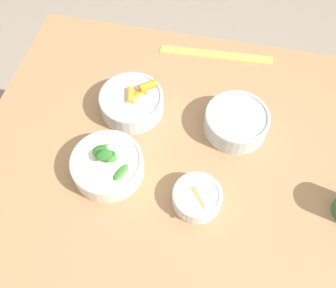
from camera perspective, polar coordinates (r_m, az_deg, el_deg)
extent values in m
plane|color=gray|center=(1.64, 0.90, -14.53)|extent=(10.00, 10.00, 0.00)
cube|color=#99724C|center=(0.96, 1.49, -1.67)|extent=(1.03, 0.85, 0.03)
cube|color=olive|center=(1.57, -12.79, 6.02)|extent=(0.06, 0.06, 0.72)
cube|color=olive|center=(1.52, 21.14, 0.02)|extent=(0.06, 0.06, 0.72)
cylinder|color=silver|center=(1.01, -5.55, 6.24)|extent=(0.17, 0.17, 0.05)
torus|color=silver|center=(0.99, -5.67, 7.17)|extent=(0.17, 0.17, 0.01)
cylinder|color=orange|center=(1.00, -4.66, 7.33)|extent=(0.04, 0.05, 0.02)
cylinder|color=orange|center=(1.00, -4.38, 7.70)|extent=(0.05, 0.03, 0.02)
cylinder|color=orange|center=(1.00, -5.57, 6.92)|extent=(0.04, 0.05, 0.02)
cylinder|color=orange|center=(0.99, -5.79, 7.42)|extent=(0.03, 0.05, 0.02)
cylinder|color=orange|center=(1.00, -3.07, 8.85)|extent=(0.05, 0.04, 0.02)
cylinder|color=silver|center=(0.91, -9.18, -3.30)|extent=(0.17, 0.17, 0.05)
torus|color=silver|center=(0.89, -9.40, -2.54)|extent=(0.17, 0.17, 0.01)
ellipsoid|color=#2D7028|center=(0.90, -10.35, -0.94)|extent=(0.03, 0.05, 0.04)
ellipsoid|color=#3D8433|center=(0.87, -8.88, -1.88)|extent=(0.04, 0.04, 0.01)
ellipsoid|color=#4C933D|center=(0.88, -7.27, -4.19)|extent=(0.05, 0.06, 0.04)
ellipsoid|color=#235B23|center=(0.89, -9.53, -1.49)|extent=(0.06, 0.04, 0.04)
ellipsoid|color=#4C933D|center=(0.93, -9.99, -0.17)|extent=(0.05, 0.04, 0.03)
ellipsoid|color=#2D7028|center=(0.87, -9.67, -1.67)|extent=(0.05, 0.04, 0.03)
cylinder|color=silver|center=(0.98, 10.33, 3.29)|extent=(0.17, 0.17, 0.06)
torus|color=silver|center=(0.96, 10.58, 4.23)|extent=(0.17, 0.17, 0.01)
cylinder|color=brown|center=(0.99, 10.25, 3.01)|extent=(0.15, 0.15, 0.03)
ellipsoid|color=#AD7551|center=(0.97, 8.19, 3.94)|extent=(0.01, 0.01, 0.01)
ellipsoid|color=#8E5B3D|center=(0.95, 6.87, 2.54)|extent=(0.01, 0.01, 0.01)
ellipsoid|color=#8E5B3D|center=(0.97, 12.33, 3.66)|extent=(0.01, 0.01, 0.01)
ellipsoid|color=#8E5B3D|center=(1.01, 9.20, 6.88)|extent=(0.01, 0.01, 0.01)
ellipsoid|color=#A36B4C|center=(1.01, 9.01, 6.78)|extent=(0.01, 0.01, 0.01)
ellipsoid|color=#AD7551|center=(0.94, 8.51, 1.93)|extent=(0.01, 0.01, 0.01)
ellipsoid|color=#8E5B3D|center=(1.01, 9.30, 6.69)|extent=(0.01, 0.01, 0.01)
ellipsoid|color=#A36B4C|center=(0.95, 10.66, 2.17)|extent=(0.01, 0.01, 0.01)
cylinder|color=beige|center=(0.97, 7.46, 4.92)|extent=(0.03, 0.03, 0.01)
cylinder|color=beige|center=(0.99, 10.47, 5.88)|extent=(0.02, 0.02, 0.01)
cylinder|color=beige|center=(0.97, 12.41, 3.64)|extent=(0.03, 0.03, 0.01)
cylinder|color=#E0A88E|center=(0.99, 12.12, 4.81)|extent=(0.03, 0.03, 0.01)
cylinder|color=tan|center=(1.01, 12.20, 5.88)|extent=(0.03, 0.03, 0.01)
cylinder|color=white|center=(0.87, 4.43, -8.18)|extent=(0.11, 0.11, 0.04)
torus|color=white|center=(0.86, 4.52, -7.65)|extent=(0.11, 0.11, 0.01)
cube|color=tan|center=(0.88, 5.00, -6.70)|extent=(0.08, 0.08, 0.02)
cube|color=tan|center=(0.87, 4.40, -7.84)|extent=(0.06, 0.07, 0.02)
cube|color=tan|center=(0.85, 3.35, -8.84)|extent=(0.08, 0.08, 0.02)
cube|color=#EADB4C|center=(1.17, 7.32, 13.34)|extent=(0.34, 0.05, 0.00)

